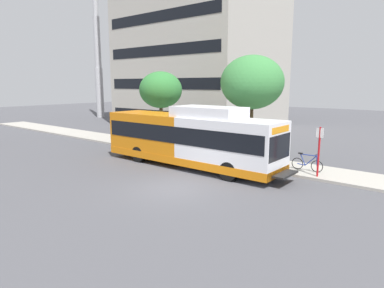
{
  "coord_description": "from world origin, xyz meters",
  "views": [
    {
      "loc": [
        -11.43,
        -10.33,
        4.88
      ],
      "look_at": [
        2.9,
        1.31,
        1.6
      ],
      "focal_mm": 31.49,
      "sensor_mm": 36.0,
      "label": 1
    }
  ],
  "objects_px": {
    "transit_bus": "(190,139)",
    "street_tree_mid_block": "(161,90)",
    "bicycle_parked": "(307,163)",
    "bus_stop_sign_pole": "(319,148)",
    "street_tree_near_stop": "(252,83)"
  },
  "relations": [
    {
      "from": "bus_stop_sign_pole",
      "to": "street_tree_mid_block",
      "type": "height_order",
      "value": "street_tree_mid_block"
    },
    {
      "from": "bicycle_parked",
      "to": "street_tree_mid_block",
      "type": "height_order",
      "value": "street_tree_mid_block"
    },
    {
      "from": "bus_stop_sign_pole",
      "to": "bicycle_parked",
      "type": "height_order",
      "value": "bus_stop_sign_pole"
    },
    {
      "from": "bus_stop_sign_pole",
      "to": "street_tree_near_stop",
      "type": "height_order",
      "value": "street_tree_near_stop"
    },
    {
      "from": "street_tree_near_stop",
      "to": "bicycle_parked",
      "type": "bearing_deg",
      "value": -103.33
    },
    {
      "from": "transit_bus",
      "to": "bicycle_parked",
      "type": "bearing_deg",
      "value": -64.44
    },
    {
      "from": "bus_stop_sign_pole",
      "to": "street_tree_mid_block",
      "type": "bearing_deg",
      "value": 80.89
    },
    {
      "from": "transit_bus",
      "to": "street_tree_mid_block",
      "type": "xyz_separation_m",
      "value": [
        4.22,
        6.45,
        2.73
      ]
    },
    {
      "from": "street_tree_near_stop",
      "to": "transit_bus",
      "type": "bearing_deg",
      "value": 153.71
    },
    {
      "from": "street_tree_near_stop",
      "to": "street_tree_mid_block",
      "type": "xyz_separation_m",
      "value": [
        0.34,
        8.37,
        -0.56
      ]
    },
    {
      "from": "transit_bus",
      "to": "street_tree_mid_block",
      "type": "bearing_deg",
      "value": 56.81
    },
    {
      "from": "transit_bus",
      "to": "bicycle_parked",
      "type": "distance_m",
      "value": 6.82
    },
    {
      "from": "bicycle_parked",
      "to": "bus_stop_sign_pole",
      "type": "bearing_deg",
      "value": -133.78
    },
    {
      "from": "transit_bus",
      "to": "street_tree_mid_block",
      "type": "relative_size",
      "value": 2.13
    },
    {
      "from": "transit_bus",
      "to": "street_tree_near_stop",
      "type": "height_order",
      "value": "street_tree_near_stop"
    }
  ]
}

